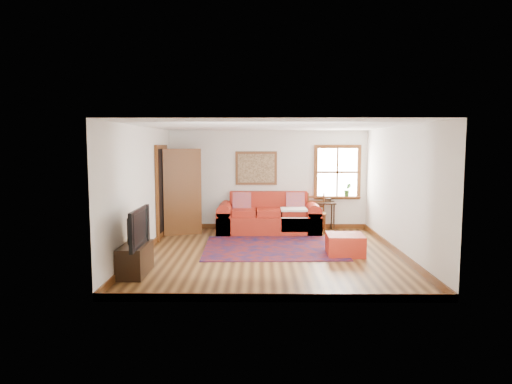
{
  "coord_description": "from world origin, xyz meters",
  "views": [
    {
      "loc": [
        -0.21,
        -8.8,
        2.16
      ],
      "look_at": [
        -0.29,
        0.6,
        1.17
      ],
      "focal_mm": 32.0,
      "sensor_mm": 36.0,
      "label": 1
    }
  ],
  "objects_px": {
    "red_leather_sofa": "(269,219)",
    "side_table": "(323,207)",
    "red_ottoman": "(345,245)",
    "ladder_back_chair": "(316,211)",
    "media_cabinet": "(135,259)"
  },
  "relations": [
    {
      "from": "red_ottoman",
      "to": "ladder_back_chair",
      "type": "distance_m",
      "value": 2.38
    },
    {
      "from": "red_ottoman",
      "to": "side_table",
      "type": "relative_size",
      "value": 0.98
    },
    {
      "from": "red_ottoman",
      "to": "ladder_back_chair",
      "type": "relative_size",
      "value": 0.74
    },
    {
      "from": "red_leather_sofa",
      "to": "side_table",
      "type": "height_order",
      "value": "red_leather_sofa"
    },
    {
      "from": "red_ottoman",
      "to": "media_cabinet",
      "type": "relative_size",
      "value": 0.77
    },
    {
      "from": "red_ottoman",
      "to": "ladder_back_chair",
      "type": "xyz_separation_m",
      "value": [
        -0.28,
        2.34,
        0.31
      ]
    },
    {
      "from": "red_leather_sofa",
      "to": "ladder_back_chair",
      "type": "height_order",
      "value": "red_leather_sofa"
    },
    {
      "from": "ladder_back_chair",
      "to": "red_leather_sofa",
      "type": "bearing_deg",
      "value": -178.1
    },
    {
      "from": "red_ottoman",
      "to": "ladder_back_chair",
      "type": "bearing_deg",
      "value": 98.83
    },
    {
      "from": "side_table",
      "to": "media_cabinet",
      "type": "relative_size",
      "value": 0.79
    },
    {
      "from": "red_ottoman",
      "to": "media_cabinet",
      "type": "bearing_deg",
      "value": -157.75
    },
    {
      "from": "red_leather_sofa",
      "to": "media_cabinet",
      "type": "bearing_deg",
      "value": -121.92
    },
    {
      "from": "side_table",
      "to": "red_leather_sofa",
      "type": "bearing_deg",
      "value": -170.57
    },
    {
      "from": "red_leather_sofa",
      "to": "media_cabinet",
      "type": "relative_size",
      "value": 2.73
    },
    {
      "from": "red_leather_sofa",
      "to": "side_table",
      "type": "xyz_separation_m",
      "value": [
        1.36,
        0.23,
        0.27
      ]
    }
  ]
}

